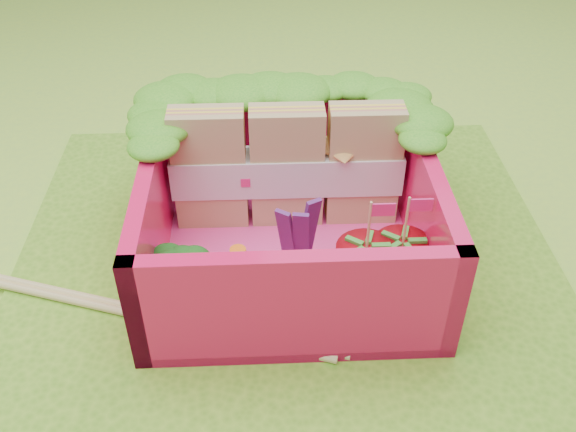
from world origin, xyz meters
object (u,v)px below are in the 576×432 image
(strawberry_left, at_px, (365,270))
(bento_box, at_px, (289,212))
(broccoli, at_px, (174,269))
(strawberry_right, at_px, (400,264))
(chopsticks, at_px, (85,300))
(sandwich_stack, at_px, (288,167))

(strawberry_left, bearing_deg, bento_box, 135.23)
(broccoli, distance_m, strawberry_right, 0.97)
(strawberry_right, distance_m, chopsticks, 1.40)
(bento_box, relative_size, broccoli, 3.86)
(broccoli, height_order, chopsticks, broccoli)
(broccoli, distance_m, chopsticks, 0.48)
(bento_box, height_order, strawberry_right, bento_box)
(chopsticks, bearing_deg, strawberry_left, -1.68)
(sandwich_stack, relative_size, strawberry_left, 2.22)
(sandwich_stack, bearing_deg, chopsticks, -150.59)
(strawberry_right, bearing_deg, bento_box, 149.84)
(broccoli, xyz_separation_m, chopsticks, (-0.42, 0.06, -0.23))
(broccoli, bearing_deg, strawberry_left, 1.50)
(strawberry_right, bearing_deg, sandwich_stack, 131.70)
(bento_box, xyz_separation_m, chopsticks, (-0.92, -0.27, -0.26))
(sandwich_stack, bearing_deg, strawberry_left, -61.29)
(strawberry_left, height_order, chopsticks, strawberry_left)
(bento_box, xyz_separation_m, strawberry_left, (0.31, -0.31, -0.09))
(broccoli, bearing_deg, sandwich_stack, 49.08)
(broccoli, xyz_separation_m, strawberry_left, (0.81, 0.02, -0.06))
(bento_box, bearing_deg, sandwich_stack, 88.76)
(broccoli, bearing_deg, chopsticks, 172.32)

